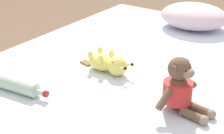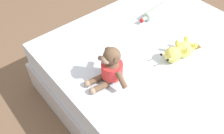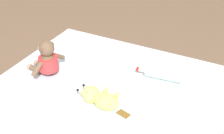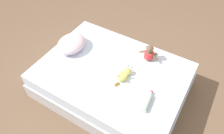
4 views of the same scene
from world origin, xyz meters
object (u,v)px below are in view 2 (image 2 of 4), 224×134
object	(u,v)px
bed	(192,99)
glass_bottle	(155,11)
plush_yellow_creature	(179,51)
plush_monkey	(110,68)

from	to	relation	value
bed	glass_bottle	bearing A→B (deg)	-111.99
plush_yellow_creature	glass_bottle	world-z (taller)	plush_yellow_creature
glass_bottle	bed	bearing A→B (deg)	68.01
bed	plush_monkey	distance (m)	0.62
bed	plush_monkey	xyz separation A→B (m)	(0.43, -0.32, 0.32)
plush_monkey	plush_yellow_creature	bearing A→B (deg)	164.08
plush_monkey	plush_yellow_creature	world-z (taller)	plush_monkey
plush_yellow_creature	plush_monkey	bearing A→B (deg)	-15.92
plush_yellow_creature	glass_bottle	distance (m)	0.46
bed	glass_bottle	world-z (taller)	glass_bottle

